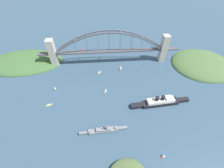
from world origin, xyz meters
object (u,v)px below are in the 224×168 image
naval_cruiser (104,130)px  small_boat_2 (49,105)px  seaplane_taxiing_near_bridge (80,50)px  channel_marker_buoy (134,70)px  small_boat_5 (163,155)px  small_boat_1 (120,67)px  seaplane_second_in_formation (126,50)px  small_boat_0 (99,73)px  ocean_liner (160,102)px  small_boat_4 (106,90)px  harbor_arch_bridge (109,50)px  small_boat_3 (55,88)px

naval_cruiser → small_boat_2: (90.20, -54.52, -2.31)m
seaplane_taxiing_near_bridge → channel_marker_buoy: 145.08m
small_boat_2 → small_boat_5: 191.68m
small_boat_1 → seaplane_second_in_formation: bearing=-106.8°
small_boat_5 → small_boat_0: bearing=-65.4°
small_boat_0 → small_boat_2: size_ratio=0.89×
naval_cruiser → small_boat_2: bearing=-31.1°
small_boat_2 → channel_marker_buoy: (-159.73, -81.89, 0.36)m
ocean_liner → small_boat_5: 87.66m
seaplane_second_in_formation → small_boat_2: size_ratio=0.87×
small_boat_0 → small_boat_1: bearing=-170.2°
naval_cruiser → small_boat_1: bearing=-106.2°
small_boat_4 → naval_cruiser: bearing=85.5°
small_boat_1 → channel_marker_buoy: (-28.73, 4.41, -4.17)m
harbor_arch_bridge → small_boat_0: (23.26, 35.28, -31.36)m
small_boat_0 → small_boat_4: bearing=101.3°
seaplane_taxiing_near_bridge → small_boat_2: bearing=76.1°
seaplane_taxiing_near_bridge → small_boat_3: size_ratio=1.27×
harbor_arch_bridge → seaplane_second_in_formation: (-42.88, -42.27, -30.11)m
ocean_liner → seaplane_taxiing_near_bridge: size_ratio=10.99×
seaplane_taxiing_near_bridge → seaplane_second_in_formation: seaplane_taxiing_near_bridge is taller
naval_cruiser → seaplane_taxiing_near_bridge: bearing=-77.3°
naval_cruiser → small_boat_0: bearing=-88.1°
small_boat_5 → ocean_liner: bearing=-103.8°
ocean_liner → seaplane_second_in_formation: bearing=-78.3°
small_boat_4 → channel_marker_buoy: (-63.20, -56.51, -2.27)m
small_boat_2 → small_boat_5: (-165.80, 96.17, 2.46)m
seaplane_taxiing_near_bridge → small_boat_5: bearing=115.6°
ocean_liner → small_boat_1: bearing=-60.2°
seaplane_second_in_formation → channel_marker_buoy: bearing=95.9°
small_boat_1 → small_boat_4: 70.03m
small_boat_0 → naval_cruiser: bearing=91.9°
small_boat_4 → small_boat_3: bearing=-7.3°
seaplane_taxiing_near_bridge → small_boat_4: small_boat_4 is taller
harbor_arch_bridge → small_boat_4: size_ratio=39.96×
ocean_liner → small_boat_2: 187.03m
seaplane_second_in_formation → small_boat_0: 101.93m
small_boat_5 → small_boat_4: bearing=-60.3°
harbor_arch_bridge → seaplane_taxiing_near_bridge: size_ratio=32.15×
naval_cruiser → channel_marker_buoy: 153.11m
small_boat_0 → small_boat_5: bearing=114.6°
harbor_arch_bridge → small_boat_2: (109.14, 113.78, -31.33)m
ocean_liner → small_boat_3: bearing=-14.8°
small_boat_3 → small_boat_4: (-93.09, 11.89, 0.02)m
small_boat_0 → small_boat_4: (-10.65, 53.13, 2.66)m
harbor_arch_bridge → channel_marker_buoy: bearing=147.8°
harbor_arch_bridge → small_boat_4: 93.80m
small_boat_0 → small_boat_4: 54.25m
seaplane_second_in_formation → small_boat_3: size_ratio=1.32×
harbor_arch_bridge → naval_cruiser: size_ratio=4.21×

